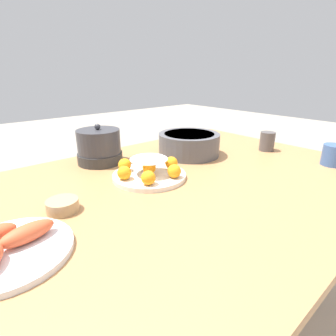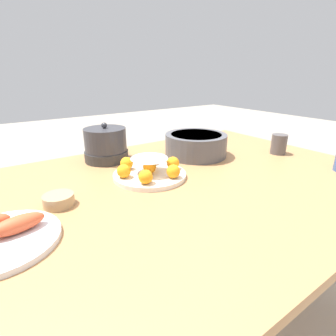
# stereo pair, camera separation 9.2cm
# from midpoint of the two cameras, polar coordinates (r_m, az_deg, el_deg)

# --- Properties ---
(ground_plane) EXTENTS (12.00, 12.00, 0.00)m
(ground_plane) POSITION_cam_midpoint_polar(r_m,az_deg,el_deg) (1.37, 1.03, -30.87)
(ground_plane) COLOR #9E9384
(dining_table) EXTENTS (1.46, 1.03, 0.70)m
(dining_table) POSITION_cam_midpoint_polar(r_m,az_deg,el_deg) (0.96, 1.27, -6.73)
(dining_table) COLOR #A87547
(dining_table) RESTS_ON ground_plane
(cake_plate) EXTENTS (0.26, 0.26, 0.08)m
(cake_plate) POSITION_cam_midpoint_polar(r_m,az_deg,el_deg) (0.94, -6.96, -0.63)
(cake_plate) COLOR silver
(cake_plate) RESTS_ON dining_table
(serving_bowl) EXTENTS (0.27, 0.27, 0.10)m
(serving_bowl) POSITION_cam_midpoint_polar(r_m,az_deg,el_deg) (1.19, 2.38, 5.33)
(serving_bowl) COLOR #4C4C51
(serving_bowl) RESTS_ON dining_table
(sauce_bowl) EXTENTS (0.09, 0.09, 0.03)m
(sauce_bowl) POSITION_cam_midpoint_polar(r_m,az_deg,el_deg) (0.79, -25.16, -7.40)
(sauce_bowl) COLOR tan
(sauce_bowl) RESTS_ON dining_table
(seafood_platter) EXTENTS (0.25, 0.25, 0.06)m
(seafood_platter) POSITION_cam_midpoint_polar(r_m,az_deg,el_deg) (0.68, -35.18, -14.35)
(seafood_platter) COLOR silver
(seafood_platter) RESTS_ON dining_table
(cup_near) EXTENTS (0.09, 0.09, 0.08)m
(cup_near) POSITION_cam_midpoint_polar(r_m,az_deg,el_deg) (1.23, 30.61, 2.40)
(cup_near) COLOR #38568E
(cup_near) RESTS_ON dining_table
(cup_far) EXTENTS (0.07, 0.07, 0.09)m
(cup_far) POSITION_cam_midpoint_polar(r_m,az_deg,el_deg) (1.33, 18.95, 5.48)
(cup_far) COLOR #4C4747
(cup_far) RESTS_ON dining_table
(warming_pot) EXTENTS (0.18, 0.18, 0.16)m
(warming_pot) POSITION_cam_midpoint_polar(r_m,az_deg,el_deg) (1.13, -17.02, 4.42)
(warming_pot) COLOR #2D2D2D
(warming_pot) RESTS_ON dining_table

